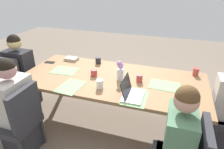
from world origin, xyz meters
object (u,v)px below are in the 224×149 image
Objects in this scene: chair_head_right_right_near at (16,79)px; person_head_right_right_near at (22,76)px; chair_far_left_mid at (20,119)px; laptop_far_left_far at (131,93)px; flower_vase at (120,70)px; coffee_mug_centre_left at (94,73)px; phone_black at (50,62)px; coffee_mug_far_left at (98,60)px; coffee_mug_centre_right at (196,72)px; book_red_cover at (71,59)px; coffee_mug_near_left at (100,84)px; person_far_left_mid at (18,112)px; coffee_mug_near_right at (139,78)px; dining_table at (112,82)px.

chair_head_right_right_near is 0.75× the size of person_head_right_right_near.
laptop_far_left_far is at bearing -157.59° from chair_far_left_mid.
flower_vase is 0.82× the size of laptop_far_left_far.
person_head_right_right_near is at bearing -50.74° from chair_far_left_mid.
coffee_mug_centre_left is 0.59× the size of phone_black.
chair_head_right_right_near is at bearing 51.24° from person_head_right_right_near.
coffee_mug_centre_right is at bearing -178.84° from coffee_mug_far_left.
book_red_cover is at bearing -148.50° from chair_head_right_right_near.
coffee_mug_far_left is (-1.21, -0.47, 0.29)m from chair_head_right_right_near.
coffee_mug_centre_left is 0.44× the size of book_red_cover.
coffee_mug_centre_right is (-1.10, -0.72, -0.00)m from coffee_mug_near_left.
coffee_mug_far_left is (-0.54, -1.17, 0.26)m from person_far_left_mid.
chair_head_right_right_near is 9.25× the size of coffee_mug_far_left.
laptop_far_left_far reaches higher than coffee_mug_far_left.
chair_far_left_mid is 2.26m from coffee_mug_centre_right.
flower_vase is 2.43× the size of coffee_mug_near_left.
person_head_right_right_near is at bearing 0.18° from coffee_mug_near_right.
book_red_cover is (1.85, 0.03, -0.03)m from coffee_mug_centre_right.
coffee_mug_near_right is at bearing -179.82° from person_head_right_right_near.
coffee_mug_near_left is 1.31m from coffee_mug_centre_right.
chair_far_left_mid is 9.25× the size of coffee_mug_far_left.
dining_table is 1.13m from coffee_mug_centre_right.
book_red_cover is (0.56, -0.40, -0.02)m from coffee_mug_centre_left.
coffee_mug_near_right is at bearing -178.06° from dining_table.
coffee_mug_centre_right is at bearing -154.35° from flower_vase.
dining_table is 2.66× the size of chair_far_left_mid.
person_head_right_right_near is 1.88m from coffee_mug_near_right.
person_far_left_mid reaches higher than dining_table.
person_far_left_mid is at bearing 65.28° from coffee_mug_far_left.
person_far_left_mid is at bearing 36.85° from flower_vase.
phone_black is (0.73, 0.20, -0.04)m from coffee_mug_far_left.
flower_vase is at bearing 25.65° from coffee_mug_centre_right.
person_far_left_mid reaches higher than coffee_mug_centre_left.
chair_far_left_mid is 4.50× the size of book_red_cover.
person_head_right_right_near reaches higher than flower_vase.
dining_table is 24.63× the size of coffee_mug_far_left.
chair_head_right_right_near is at bearing 2.50° from dining_table.
coffee_mug_centre_left reaches higher than book_red_cover.
person_head_right_right_near reaches higher than coffee_mug_centre_right.
person_far_left_mid is 12.52× the size of coffee_mug_near_right.
chair_head_right_right_near is at bearing -8.64° from laptop_far_left_far.
person_far_left_mid is 1.33× the size of chair_head_right_right_near.
person_head_right_right_near is at bearing -11.83° from coffee_mug_near_left.
coffee_mug_centre_right is 0.67× the size of phone_black.
chair_head_right_right_near is 1.72m from flower_vase.
person_head_right_right_near reaches higher than chair_far_left_mid.
person_head_right_right_near is 4.56× the size of flower_vase.
dining_table is at bearing -177.50° from coffee_mug_centre_left.
chair_far_left_mid is 1.30m from flower_vase.
phone_black is (2.12, 0.23, -0.05)m from coffee_mug_centre_right.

